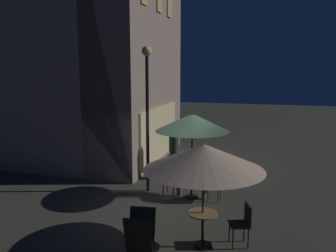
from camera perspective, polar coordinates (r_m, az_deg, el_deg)
The scene contains 14 objects.
ground_plane at distance 9.92m, azimuth -0.76°, elevation -13.20°, with size 60.00×60.00×0.00m, color #38362E.
cafe_building at distance 13.99m, azimuth -12.10°, elevation 10.92°, with size 6.37×7.38×8.49m.
street_lamp_near_corner at distance 10.57m, azimuth -3.41°, elevation 4.93°, with size 0.30×0.30×4.47m.
menu_sandwich_board at distance 7.47m, azimuth -4.58°, elevation -17.15°, with size 0.72×0.64×0.92m.
cafe_table_0 at distance 10.49m, azimuth 3.88°, elevation -8.94°, with size 0.67×0.67×0.74m.
cafe_table_1 at distance 7.79m, azimuth 5.70°, elevation -15.62°, with size 0.64×0.64×0.77m.
patio_umbrella_0 at distance 10.08m, azimuth 3.99°, elevation 0.54°, with size 2.15×2.15×2.53m.
patio_umbrella_1 at distance 7.29m, azimuth 5.88°, elevation -5.09°, with size 2.54×2.54×2.27m.
cafe_chair_0 at distance 10.28m, azimuth 8.09°, elevation -8.90°, with size 0.42×0.42×1.00m.
cafe_chair_1 at distance 10.72m, azimuth -0.10°, elevation -8.20°, with size 0.45×0.45×0.95m.
cafe_chair_2 at distance 7.95m, azimuth 12.20°, elevation -14.89°, with size 0.53×0.53×0.94m.
patron_seated_0 at distance 10.28m, azimuth 7.32°, elevation -8.27°, with size 0.37×0.54×1.25m.
patron_seated_1 at distance 10.64m, azimuth 0.63°, elevation -7.69°, with size 0.39×0.55×1.21m.
patron_standing_2 at distance 12.13m, azimuth 0.98°, elevation -4.50°, with size 0.35×0.35×1.78m.
Camera 1 is at (-8.76, -2.68, 3.81)m, focal length 37.27 mm.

